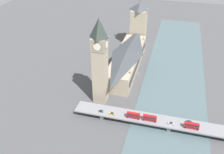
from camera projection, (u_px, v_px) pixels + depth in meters
ground_plane at (139, 74)px, 264.07m from camera, size 600.00×600.00×0.00m
river_water at (174, 78)px, 256.01m from camera, size 60.36×360.00×0.30m
parliament_hall at (127, 59)px, 267.60m from camera, size 24.40×103.48×24.01m
clock_tower at (100, 60)px, 204.50m from camera, size 12.48×12.48×76.04m
victoria_tower at (139, 25)px, 312.86m from camera, size 18.87×18.87×58.42m
road_bridge at (169, 123)px, 193.20m from camera, size 152.72×13.62×5.67m
double_decker_bus_lead at (133, 115)px, 195.05m from camera, size 10.59×2.53×4.88m
double_decker_bus_mid at (192, 126)px, 185.11m from camera, size 10.91×2.60×4.98m
double_decker_bus_rear at (150, 118)px, 192.35m from camera, size 10.77×2.61×4.88m
car_northbound_lead at (171, 123)px, 190.06m from camera, size 4.08×1.82×1.50m
car_northbound_mid at (112, 114)px, 199.72m from camera, size 4.59×1.85×1.38m
car_northbound_tail at (101, 111)px, 202.40m from camera, size 3.84×1.89×1.41m
car_southbound_tail at (189, 122)px, 191.65m from camera, size 4.69×1.89×1.44m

